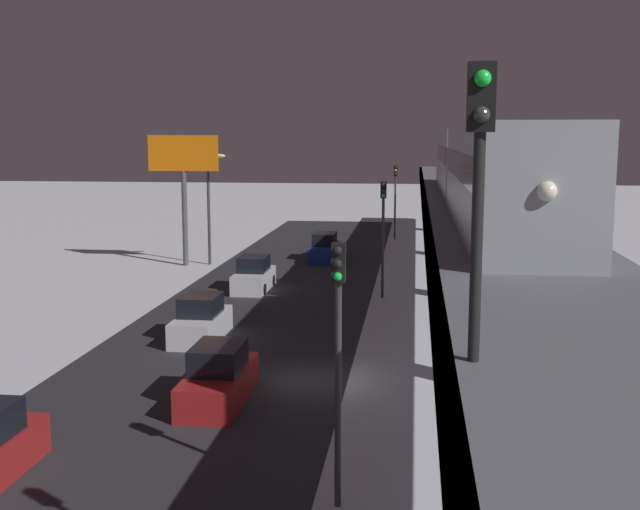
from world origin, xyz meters
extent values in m
plane|color=silver|center=(0.00, 0.00, 0.00)|extent=(240.00, 240.00, 0.00)
cube|color=#28282D|center=(4.07, 0.00, 0.00)|extent=(11.00, 107.46, 0.01)
cube|color=slate|center=(-6.60, 0.00, 5.37)|extent=(5.00, 107.46, 0.80)
cube|color=#38383D|center=(-4.22, 0.00, 5.37)|extent=(0.24, 105.31, 0.80)
cylinder|color=slate|center=(-6.60, -46.05, 2.48)|extent=(1.40, 1.40, 4.97)
cylinder|color=slate|center=(-6.60, -30.70, 2.48)|extent=(1.40, 1.40, 4.97)
cylinder|color=slate|center=(-6.60, -15.35, 2.48)|extent=(1.40, 1.40, 4.97)
cylinder|color=slate|center=(-6.60, 0.00, 2.48)|extent=(1.40, 1.40, 4.97)
cube|color=#999EA8|center=(-6.60, 0.66, 7.47)|extent=(2.90, 18.00, 3.40)
cube|color=black|center=(-6.60, 0.66, 7.88)|extent=(2.94, 16.20, 0.90)
cube|color=#999EA8|center=(-6.60, -17.94, 7.47)|extent=(2.90, 18.00, 3.40)
cube|color=black|center=(-6.60, -17.94, 7.88)|extent=(2.94, 16.20, 0.90)
sphere|color=white|center=(-6.60, 9.71, 7.64)|extent=(0.44, 0.44, 0.44)
cylinder|color=black|center=(-4.59, 16.61, 7.37)|extent=(0.16, 0.16, 3.20)
cube|color=black|center=(-4.59, 16.61, 9.32)|extent=(0.36, 0.28, 0.90)
sphere|color=#19F23F|center=(-4.59, 16.77, 9.55)|extent=(0.22, 0.22, 0.22)
sphere|color=#333333|center=(-4.59, 16.77, 9.09)|extent=(0.22, 0.22, 0.22)
cube|color=silver|center=(5.47, -16.48, 0.55)|extent=(1.80, 4.48, 1.10)
cube|color=black|center=(5.47, -16.48, 1.54)|extent=(1.58, 2.15, 0.87)
cylinder|color=black|center=(4.61, -15.09, 0.32)|extent=(0.20, 0.64, 0.64)
cylinder|color=black|center=(6.32, -15.09, 0.32)|extent=(0.20, 0.64, 0.64)
cylinder|color=black|center=(4.61, -17.87, 0.32)|extent=(0.20, 0.64, 0.64)
cylinder|color=black|center=(6.32, -17.87, 0.32)|extent=(0.20, 0.64, 0.64)
cube|color=navy|center=(2.67, -27.95, 0.55)|extent=(1.80, 4.80, 1.10)
cube|color=black|center=(2.67, -27.95, 1.54)|extent=(1.58, 2.30, 0.87)
cube|color=silver|center=(5.47, -5.25, 0.55)|extent=(1.80, 4.34, 1.10)
cube|color=black|center=(5.47, -5.25, 1.54)|extent=(1.58, 2.08, 0.87)
cube|color=#A51E1E|center=(2.67, 2.62, 0.55)|extent=(1.80, 4.64, 1.10)
cube|color=black|center=(2.67, 2.62, 1.54)|extent=(1.58, 2.23, 0.87)
cylinder|color=#2D2D2D|center=(-2.03, 9.55, 2.75)|extent=(0.16, 0.16, 5.50)
cube|color=black|center=(-2.03, 9.55, 5.95)|extent=(0.32, 0.32, 0.90)
sphere|color=black|center=(-2.03, 9.73, 6.25)|extent=(0.20, 0.20, 0.20)
sphere|color=black|center=(-2.03, 9.73, 5.95)|extent=(0.20, 0.20, 0.20)
sphere|color=#19E53F|center=(-2.03, 9.73, 5.65)|extent=(0.20, 0.20, 0.20)
cylinder|color=#2D2D2D|center=(-2.03, -15.22, 2.75)|extent=(0.16, 0.16, 5.50)
cube|color=black|center=(-2.03, -15.22, 5.95)|extent=(0.32, 0.32, 0.90)
sphere|color=black|center=(-2.03, -15.04, 6.25)|extent=(0.20, 0.20, 0.20)
sphere|color=black|center=(-2.03, -15.04, 5.95)|extent=(0.20, 0.20, 0.20)
sphere|color=#19E53F|center=(-2.03, -15.04, 5.65)|extent=(0.20, 0.20, 0.20)
cylinder|color=#2D2D2D|center=(-2.03, -39.99, 2.75)|extent=(0.16, 0.16, 5.50)
cube|color=black|center=(-2.03, -39.99, 5.95)|extent=(0.32, 0.32, 0.90)
sphere|color=black|center=(-2.03, -39.81, 6.25)|extent=(0.20, 0.20, 0.20)
sphere|color=yellow|center=(-2.03, -39.81, 5.95)|extent=(0.20, 0.20, 0.20)
sphere|color=black|center=(-2.03, -39.81, 5.65)|extent=(0.20, 0.20, 0.20)
cylinder|color=#4C4C51|center=(11.90, -24.39, 3.25)|extent=(0.36, 0.36, 6.50)
cube|color=orange|center=(11.90, -24.39, 7.70)|extent=(4.80, 0.30, 2.40)
cylinder|color=#38383D|center=(10.37, -25.00, 3.75)|extent=(0.20, 0.20, 7.50)
ellipsoid|color=#F4E5B2|center=(9.57, -25.00, 7.50)|extent=(0.90, 0.44, 0.30)
camera|label=1|loc=(-3.76, 27.11, 8.81)|focal=43.72mm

